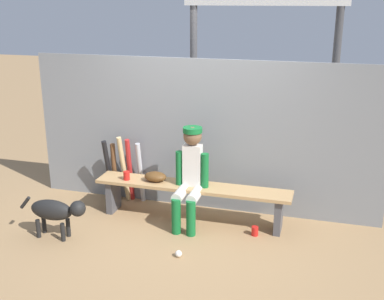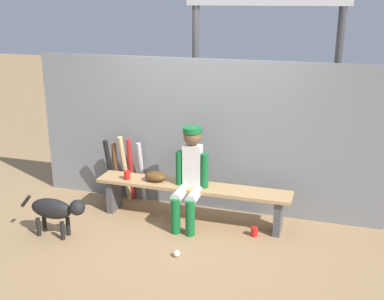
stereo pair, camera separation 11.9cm
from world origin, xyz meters
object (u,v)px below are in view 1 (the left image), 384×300
at_px(dugout_bench, 192,193).
at_px(cup_on_bench, 127,176).
at_px(bat_wood_dark, 115,172).
at_px(baseball, 178,254).
at_px(scoreboard, 269,0).
at_px(bat_aluminum_red, 130,170).
at_px(cup_on_ground, 255,231).
at_px(player_seated, 190,174).
at_px(bat_aluminum_black, 109,170).
at_px(bat_aluminum_silver, 140,173).
at_px(bat_wood_natural, 124,169).
at_px(dog, 56,211).
at_px(baseball_glove, 155,177).

relative_size(dugout_bench, cup_on_bench, 22.06).
bearing_deg(bat_wood_dark, baseball, -42.77).
distance_m(cup_on_bench, scoreboard, 2.91).
bearing_deg(bat_aluminum_red, baseball, -48.80).
distance_m(cup_on_ground, scoreboard, 2.96).
distance_m(bat_aluminum_red, scoreboard, 2.88).
distance_m(player_seated, bat_wood_dark, 1.27).
height_order(bat_aluminum_black, cup_on_ground, bat_aluminum_black).
bearing_deg(bat_aluminum_red, bat_aluminum_black, -167.78).
distance_m(bat_wood_dark, cup_on_ground, 2.07).
xyz_separation_m(bat_aluminum_silver, bat_wood_natural, (-0.21, -0.06, 0.05)).
bearing_deg(cup_on_bench, bat_aluminum_silver, 87.15).
height_order(player_seated, bat_wood_natural, player_seated).
relative_size(bat_aluminum_silver, cup_on_bench, 7.68).
height_order(bat_wood_natural, cup_on_ground, bat_wood_natural).
xyz_separation_m(bat_wood_natural, baseball, (1.14, -1.18, -0.43)).
distance_m(baseball, scoreboard, 3.43).
distance_m(dugout_bench, bat_aluminum_black, 1.28).
bearing_deg(dog, bat_aluminum_red, 71.20).
distance_m(cup_on_ground, cup_on_bench, 1.73).
xyz_separation_m(cup_on_ground, dog, (-2.19, -0.68, 0.28)).
height_order(bat_wood_dark, cup_on_ground, bat_wood_dark).
xyz_separation_m(baseball_glove, cup_on_ground, (1.29, -0.18, -0.48)).
relative_size(bat_aluminum_red, cup_on_ground, 8.22).
xyz_separation_m(cup_on_bench, scoreboard, (1.51, 1.34, 2.10)).
xyz_separation_m(baseball_glove, scoreboard, (1.14, 1.28, 2.10)).
distance_m(dugout_bench, baseball_glove, 0.50).
distance_m(bat_aluminum_black, dog, 1.14).
bearing_deg(bat_wood_dark, bat_wood_natural, -0.18).
height_order(bat_aluminum_red, bat_wood_natural, bat_wood_natural).
distance_m(bat_aluminum_silver, dog, 1.33).
bearing_deg(player_seated, scoreboard, 64.59).
distance_m(bat_wood_natural, dog, 1.21).
distance_m(baseball_glove, baseball, 1.17).
relative_size(bat_aluminum_silver, bat_aluminum_red, 0.93).
relative_size(bat_aluminum_silver, bat_wood_natural, 0.90).
bearing_deg(bat_aluminum_black, baseball, -40.64).
relative_size(baseball_glove, dog, 0.33).
distance_m(bat_wood_natural, baseball, 1.70).
xyz_separation_m(bat_aluminum_red, scoreboard, (1.63, 0.95, 2.18)).
bearing_deg(bat_wood_dark, bat_aluminum_silver, 9.48).
height_order(bat_wood_natural, scoreboard, scoreboard).
relative_size(baseball, scoreboard, 0.02).
height_order(baseball, dog, dog).
distance_m(bat_aluminum_silver, bat_aluminum_red, 0.15).
relative_size(bat_aluminum_red, bat_wood_natural, 0.96).
bearing_deg(baseball_glove, baseball, -56.89).
relative_size(player_seated, bat_wood_natural, 1.28).
relative_size(bat_wood_dark, cup_on_ground, 7.46).
xyz_separation_m(baseball_glove, baseball, (0.58, -0.89, -0.49)).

